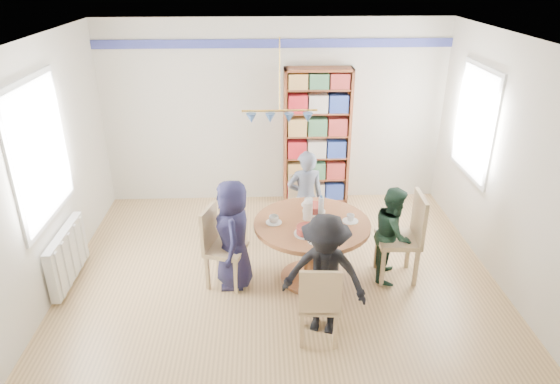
{
  "coord_description": "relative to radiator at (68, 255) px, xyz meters",
  "views": [
    {
      "loc": [
        -0.2,
        -4.62,
        3.37
      ],
      "look_at": [
        0.0,
        0.4,
        1.05
      ],
      "focal_mm": 32.0,
      "sensor_mm": 36.0,
      "label": 1
    }
  ],
  "objects": [
    {
      "name": "ground",
      "position": [
        2.42,
        -0.3,
        -0.35
      ],
      "size": [
        5.0,
        5.0,
        0.0
      ],
      "primitive_type": "plane",
      "color": "tan"
    },
    {
      "name": "room_shell",
      "position": [
        2.16,
        0.57,
        1.3
      ],
      "size": [
        5.0,
        5.0,
        5.0
      ],
      "color": "white",
      "rests_on": "ground"
    },
    {
      "name": "radiator",
      "position": [
        0.0,
        0.0,
        0.0
      ],
      "size": [
        0.12,
        1.0,
        0.6
      ],
      "color": "silver",
      "rests_on": "ground"
    },
    {
      "name": "dining_table",
      "position": [
        2.77,
        -0.06,
        0.21
      ],
      "size": [
        1.3,
        1.3,
        0.75
      ],
      "color": "brown",
      "rests_on": "ground"
    },
    {
      "name": "chair_left",
      "position": [
        1.73,
        -0.08,
        0.17
      ],
      "size": [
        0.52,
        0.52,
        0.94
      ],
      "color": "tan",
      "rests_on": "ground"
    },
    {
      "name": "chair_right",
      "position": [
        3.85,
        -0.05,
        0.23
      ],
      "size": [
        0.48,
        0.48,
        1.05
      ],
      "color": "tan",
      "rests_on": "ground"
    },
    {
      "name": "chair_far",
      "position": [
        2.77,
        1.01,
        0.11
      ],
      "size": [
        0.43,
        0.43,
        0.84
      ],
      "color": "tan",
      "rests_on": "ground"
    },
    {
      "name": "chair_near",
      "position": [
        2.74,
        -1.13,
        0.13
      ],
      "size": [
        0.42,
        0.42,
        0.88
      ],
      "color": "tan",
      "rests_on": "ground"
    },
    {
      "name": "person_left",
      "position": [
        1.89,
        -0.11,
        0.29
      ],
      "size": [
        0.45,
        0.65,
        1.28
      ],
      "primitive_type": "imported",
      "rotation": [
        0.0,
        0.0,
        -1.5
      ],
      "color": "#181733",
      "rests_on": "ground"
    },
    {
      "name": "person_right",
      "position": [
        3.7,
        -0.03,
        0.22
      ],
      "size": [
        0.56,
        0.65,
        1.13
      ],
      "primitive_type": "imported",
      "rotation": [
        0.0,
        0.0,
        1.29
      ],
      "color": "#183023",
      "rests_on": "ground"
    },
    {
      "name": "person_far",
      "position": [
        2.77,
        0.79,
        0.29
      ],
      "size": [
        0.5,
        0.36,
        1.27
      ],
      "primitive_type": "imported",
      "rotation": [
        0.0,
        0.0,
        3.26
      ],
      "color": "gray",
      "rests_on": "ground"
    },
    {
      "name": "person_near",
      "position": [
        2.8,
        -0.93,
        0.29
      ],
      "size": [
        0.93,
        0.71,
        1.28
      ],
      "primitive_type": "imported",
      "rotation": [
        0.0,
        0.0,
        -0.31
      ],
      "color": "black",
      "rests_on": "ground"
    },
    {
      "name": "bookshelf",
      "position": [
        3.04,
        2.04,
        0.65
      ],
      "size": [
        0.97,
        0.29,
        2.04
      ],
      "color": "brown",
      "rests_on": "ground"
    },
    {
      "name": "tableware",
      "position": [
        2.75,
        -0.04,
        0.46
      ],
      "size": [
        1.03,
        1.03,
        0.27
      ],
      "color": "white",
      "rests_on": "dining_table"
    }
  ]
}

